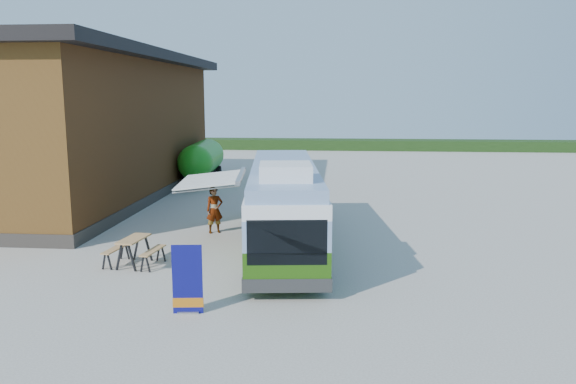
# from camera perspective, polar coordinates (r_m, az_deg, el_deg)

# --- Properties ---
(ground) EXTENTS (100.00, 100.00, 0.00)m
(ground) POSITION_cam_1_polar(r_m,az_deg,el_deg) (19.12, -3.03, -6.24)
(ground) COLOR #BCB7AD
(ground) RESTS_ON ground
(barn) EXTENTS (9.60, 21.20, 7.50)m
(barn) POSITION_cam_1_polar(r_m,az_deg,el_deg) (31.14, -19.99, 6.07)
(barn) COLOR brown
(barn) RESTS_ON ground
(hedge) EXTENTS (40.00, 3.00, 1.00)m
(hedge) POSITION_cam_1_polar(r_m,az_deg,el_deg) (56.65, 10.51, 4.73)
(hedge) COLOR #264419
(hedge) RESTS_ON ground
(bus) EXTENTS (3.53, 11.15, 3.37)m
(bus) POSITION_cam_1_polar(r_m,az_deg,el_deg) (19.49, -0.45, -1.06)
(bus) COLOR #356711
(bus) RESTS_ON ground
(awning) EXTENTS (2.63, 3.82, 0.48)m
(awning) POSITION_cam_1_polar(r_m,az_deg,el_deg) (20.15, -7.33, 1.68)
(awning) COLOR white
(awning) RESTS_ON ground
(banner) EXTENTS (0.75, 0.24, 1.73)m
(banner) POSITION_cam_1_polar(r_m,az_deg,el_deg) (14.03, -10.17, -9.34)
(banner) COLOR #0D0D63
(banner) RESTS_ON ground
(picnic_table) EXTENTS (1.69, 1.54, 0.88)m
(picnic_table) POSITION_cam_1_polar(r_m,az_deg,el_deg) (18.25, -15.39, -5.22)
(picnic_table) COLOR tan
(picnic_table) RESTS_ON ground
(person_a) EXTENTS (0.79, 0.70, 1.81)m
(person_a) POSITION_cam_1_polar(r_m,az_deg,el_deg) (21.90, -7.47, -1.82)
(person_a) COLOR #999999
(person_a) RESTS_ON ground
(person_b) EXTENTS (0.73, 0.87, 1.60)m
(person_b) POSITION_cam_1_polar(r_m,az_deg,el_deg) (28.28, -1.47, 0.65)
(person_b) COLOR #999999
(person_b) RESTS_ON ground
(slurry_tanker) EXTENTS (2.32, 6.85, 2.53)m
(slurry_tanker) POSITION_cam_1_polar(r_m,az_deg,el_deg) (34.59, -8.73, 3.29)
(slurry_tanker) COLOR #1C8B19
(slurry_tanker) RESTS_ON ground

